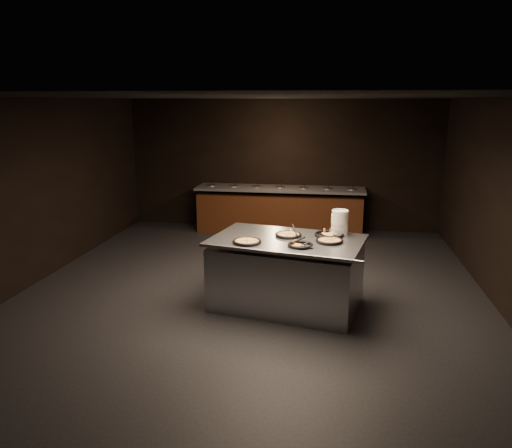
% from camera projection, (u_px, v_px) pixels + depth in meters
% --- Properties ---
extents(room, '(7.02, 8.02, 2.92)m').
position_uv_depth(room, '(254.00, 197.00, 7.41)').
color(room, black).
rests_on(room, ground).
extents(salad_bar, '(3.70, 0.83, 1.18)m').
position_uv_depth(salad_bar, '(280.00, 213.00, 11.07)').
color(salad_bar, '#4F2512').
rests_on(salad_bar, ground).
extents(serving_counter, '(2.27, 1.70, 0.99)m').
position_uv_depth(serving_counter, '(286.00, 274.00, 7.01)').
color(serving_counter, '#B3B5BA').
rests_on(serving_counter, ground).
extents(plate_stack, '(0.24, 0.24, 0.35)m').
position_uv_depth(plate_stack, '(340.00, 223.00, 7.09)').
color(plate_stack, silver).
rests_on(plate_stack, serving_counter).
extents(pan_veggie_whole, '(0.39, 0.39, 0.04)m').
position_uv_depth(pan_veggie_whole, '(247.00, 242.00, 6.69)').
color(pan_veggie_whole, black).
rests_on(pan_veggie_whole, serving_counter).
extents(pan_cheese_whole, '(0.38, 0.38, 0.04)m').
position_uv_depth(pan_cheese_whole, '(288.00, 235.00, 7.03)').
color(pan_cheese_whole, black).
rests_on(pan_cheese_whole, serving_counter).
extents(pan_cheese_slices_a, '(0.42, 0.42, 0.04)m').
position_uv_depth(pan_cheese_slices_a, '(329.00, 235.00, 7.04)').
color(pan_cheese_slices_a, black).
rests_on(pan_cheese_slices_a, serving_counter).
extents(pan_cheese_slices_b, '(0.34, 0.34, 0.04)m').
position_uv_depth(pan_cheese_slices_b, '(300.00, 245.00, 6.53)').
color(pan_cheese_slices_b, black).
rests_on(pan_cheese_slices_b, serving_counter).
extents(pan_veggie_slices, '(0.37, 0.37, 0.04)m').
position_uv_depth(pan_veggie_slices, '(330.00, 241.00, 6.73)').
color(pan_veggie_slices, black).
rests_on(pan_veggie_slices, serving_counter).
extents(server_left, '(0.22, 0.30, 0.17)m').
position_uv_depth(server_left, '(293.00, 231.00, 7.01)').
color(server_left, '#B3B5BA').
rests_on(server_left, serving_counter).
extents(server_right, '(0.31, 0.09, 0.15)m').
position_uv_depth(server_right, '(301.00, 242.00, 6.45)').
color(server_right, '#B3B5BA').
rests_on(server_right, serving_counter).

